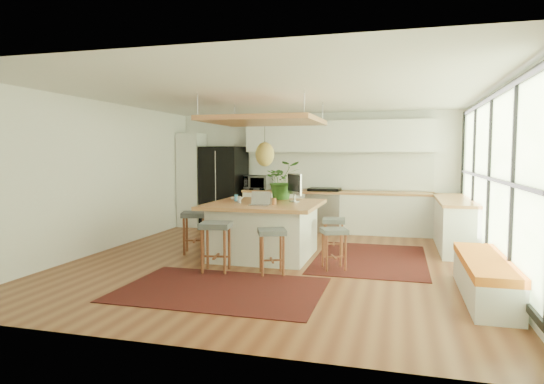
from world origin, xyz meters
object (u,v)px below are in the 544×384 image
(microwave, at_px, (258,181))
(island_plant, at_px, (282,184))
(stool_right_front, at_px, (334,246))
(laptop, at_px, (259,198))
(monitor, at_px, (294,187))
(stool_near_right, at_px, (272,250))
(fridge, at_px, (224,189))
(stool_near_left, at_px, (216,248))
(stool_right_back, at_px, (334,235))
(island, at_px, (265,230))
(stool_left_side, at_px, (195,233))

(microwave, distance_m, island_plant, 2.41)
(stool_right_front, relative_size, microwave, 1.05)
(laptop, relative_size, monitor, 0.63)
(stool_near_right, relative_size, laptop, 1.98)
(stool_right_front, height_order, microwave, microwave)
(laptop, bearing_deg, stool_near_right, -62.62)
(fridge, relative_size, microwave, 3.24)
(stool_right_front, xyz_separation_m, island_plant, (-1.12, 1.26, 0.85))
(stool_near_left, xyz_separation_m, monitor, (0.87, 1.45, 0.83))
(stool_near_left, relative_size, stool_right_back, 1.16)
(microwave, bearing_deg, island_plant, -54.45)
(stool_right_front, xyz_separation_m, stool_right_back, (-0.14, 1.00, 0.00))
(stool_near_left, distance_m, microwave, 4.10)
(laptop, bearing_deg, island, 92.25)
(microwave, bearing_deg, fridge, -174.28)
(stool_near_left, relative_size, stool_left_side, 1.01)
(monitor, distance_m, microwave, 2.91)
(fridge, xyz_separation_m, stool_right_front, (3.10, -3.43, -0.57))
(microwave, bearing_deg, stool_near_right, -62.34)
(stool_right_back, xyz_separation_m, laptop, (-1.09, -0.85, 0.70))
(fridge, xyz_separation_m, stool_near_left, (1.42, -4.02, -0.57))
(microwave, bearing_deg, stool_near_left, -74.10)
(laptop, relative_size, island_plant, 0.48)
(stool_near_right, bearing_deg, stool_near_left, -174.89)
(fridge, relative_size, stool_near_right, 2.89)
(stool_right_front, xyz_separation_m, microwave, (-2.23, 3.39, 0.77))
(stool_near_left, bearing_deg, island_plant, 73.14)
(stool_left_side, bearing_deg, stool_near_left, -52.77)
(island, height_order, stool_right_back, island)
(stool_left_side, bearing_deg, island_plant, 27.09)
(island, height_order, laptop, laptop)
(island, relative_size, stool_near_left, 2.49)
(stool_near_left, relative_size, laptop, 2.21)
(microwave, bearing_deg, monitor, -52.62)
(stool_near_right, xyz_separation_m, microwave, (-1.40, 3.91, 0.77))
(stool_near_left, distance_m, monitor, 1.89)
(stool_right_front, xyz_separation_m, laptop, (-1.23, 0.15, 0.70))
(island_plant, bearing_deg, stool_right_front, -48.31)
(fridge, bearing_deg, stool_left_side, -71.52)
(stool_near_left, bearing_deg, fridge, 109.43)
(stool_right_back, bearing_deg, monitor, -168.41)
(stool_near_left, xyz_separation_m, microwave, (-0.55, 3.99, 0.77))
(stool_right_front, distance_m, laptop, 1.42)
(fridge, bearing_deg, laptop, -52.81)
(monitor, height_order, microwave, monitor)
(fridge, relative_size, stool_near_left, 2.59)
(laptop, bearing_deg, stool_near_left, -124.61)
(fridge, height_order, stool_left_side, fridge)
(island, relative_size, monitor, 3.43)
(stool_right_back, relative_size, stool_left_side, 0.87)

